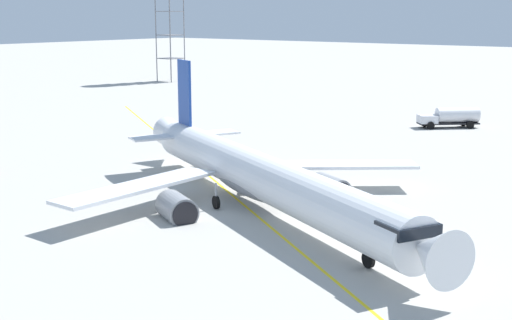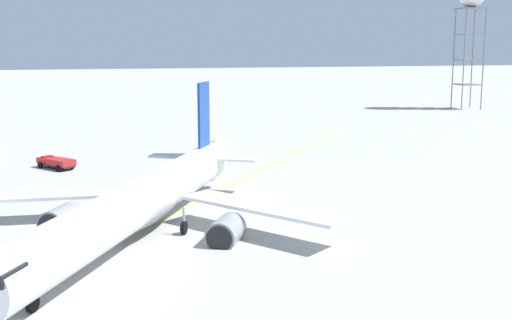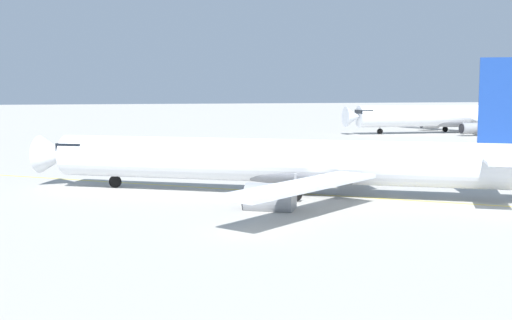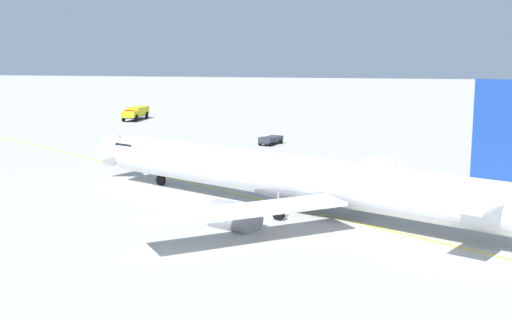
% 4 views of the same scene
% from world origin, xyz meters
% --- Properties ---
extents(ground_plane, '(600.00, 600.00, 0.00)m').
position_xyz_m(ground_plane, '(0.00, 0.00, 0.00)').
color(ground_plane, '#ADAAA3').
extents(airliner_main, '(30.50, 42.69, 11.73)m').
position_xyz_m(airliner_main, '(-2.17, -2.34, 2.66)').
color(airliner_main, white).
rests_on(airliner_main, ground_plane).
extents(ops_pickup_truck, '(4.94, 5.35, 1.41)m').
position_xyz_m(ops_pickup_truck, '(-10.83, 28.78, 0.81)').
color(ops_pickup_truck, '#232326').
rests_on(ops_pickup_truck, ground_plane).
extents(taxiway_centreline, '(85.89, 128.96, 0.01)m').
position_xyz_m(taxiway_centreline, '(-7.07, -8.18, 0.00)').
color(taxiway_centreline, yellow).
rests_on(taxiway_centreline, ground_plane).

